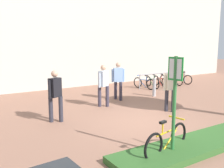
# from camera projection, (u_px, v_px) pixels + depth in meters

# --- Properties ---
(ground_plane) EXTENTS (60.00, 60.00, 0.00)m
(ground_plane) POSITION_uv_depth(u_px,v_px,m) (149.00, 122.00, 8.36)
(ground_plane) COLOR #936651
(planter_strip) EXTENTS (7.00, 1.10, 0.16)m
(planter_strip) POSITION_uv_depth(u_px,v_px,m) (223.00, 136.00, 6.94)
(planter_strip) COLOR #336028
(planter_strip) RESTS_ON ground
(parking_sign_post) EXTENTS (0.12, 0.36, 2.32)m
(parking_sign_post) POSITION_uv_depth(u_px,v_px,m) (175.00, 92.00, 5.68)
(parking_sign_post) COLOR #2D7238
(parking_sign_post) RESTS_ON ground
(bike_at_sign) EXTENTS (1.66, 0.49, 0.86)m
(bike_at_sign) POSITION_uv_depth(u_px,v_px,m) (167.00, 140.00, 5.94)
(bike_at_sign) COLOR black
(bike_at_sign) RESTS_ON ground
(bike_rack_cluster) EXTENTS (3.76, 1.62, 0.83)m
(bike_rack_cluster) POSITION_uv_depth(u_px,v_px,m) (164.00, 80.00, 15.22)
(bike_rack_cluster) COLOR #99999E
(bike_rack_cluster) RESTS_ON ground
(bollard_steel) EXTENTS (0.16, 0.16, 0.90)m
(bollard_steel) POSITION_uv_depth(u_px,v_px,m) (154.00, 87.00, 12.33)
(bollard_steel) COLOR #ADADB2
(bollard_steel) RESTS_ON ground
(person_shirt_white) EXTENTS (0.60, 0.34, 1.72)m
(person_shirt_white) POSITION_uv_depth(u_px,v_px,m) (170.00, 86.00, 9.54)
(person_shirt_white) COLOR #2D2D38
(person_shirt_white) RESTS_ON ground
(person_suited_dark) EXTENTS (0.55, 0.40, 1.72)m
(person_suited_dark) POSITION_uv_depth(u_px,v_px,m) (55.00, 93.00, 8.29)
(person_suited_dark) COLOR #2D2D38
(person_suited_dark) RESTS_ON ground
(person_shirt_blue) EXTENTS (0.57, 0.38, 1.72)m
(person_shirt_blue) POSITION_uv_depth(u_px,v_px,m) (103.00, 83.00, 10.29)
(person_shirt_blue) COLOR #383342
(person_shirt_blue) RESTS_ON ground
(person_casual_tan) EXTENTS (0.57, 0.50, 1.72)m
(person_casual_tan) POSITION_uv_depth(u_px,v_px,m) (118.00, 79.00, 11.52)
(person_casual_tan) COLOR #383342
(person_casual_tan) RESTS_ON ground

